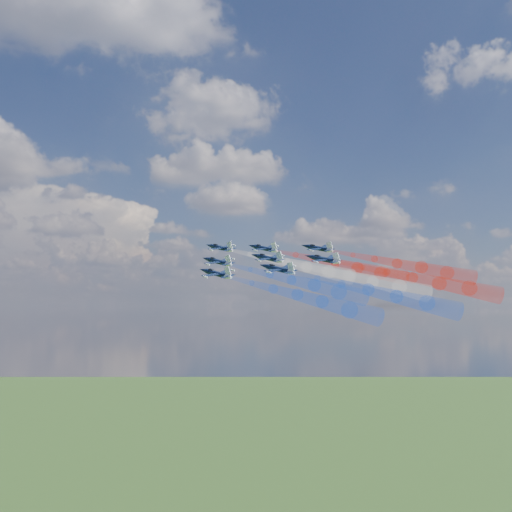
{
  "coord_description": "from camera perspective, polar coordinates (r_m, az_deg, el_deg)",
  "views": [
    {
      "loc": [
        -53.64,
        -173.71,
        124.11
      ],
      "look_at": [
        -15.03,
        1.36,
        139.73
      ],
      "focal_mm": 40.15,
      "sensor_mm": 36.0,
      "label": 1
    }
  ],
  "objects": [
    {
      "name": "trail_lead",
      "position": [
        173.38,
        3.09,
        -0.65
      ],
      "size": [
        30.62,
        41.29,
        15.62
      ],
      "primitive_type": null,
      "rotation": [
        0.23,
        -0.22,
        0.57
      ],
      "color": "white"
    },
    {
      "name": "jet_rear_left",
      "position": [
        161.1,
        2.23,
        -1.31
      ],
      "size": [
        16.9,
        17.66,
        8.86
      ],
      "primitive_type": null,
      "rotation": [
        0.23,
        -0.22,
        0.57
      ],
      "color": "black"
    },
    {
      "name": "jet_rear_right",
      "position": [
        174.24,
        6.75,
        -0.32
      ],
      "size": [
        16.9,
        17.66,
        8.86
      ],
      "primitive_type": null,
      "rotation": [
        0.23,
        -0.22,
        0.57
      ],
      "color": "black"
    },
    {
      "name": "trail_rear_left",
      "position": [
        143.97,
        11.09,
        -3.35
      ],
      "size": [
        30.62,
        41.29,
        15.62
      ],
      "primitive_type": null,
      "rotation": [
        0.23,
        -0.22,
        0.57
      ],
      "color": "blue"
    },
    {
      "name": "jet_inner_right",
      "position": [
        192.82,
        0.79,
        0.77
      ],
      "size": [
        16.9,
        17.66,
        8.86
      ],
      "primitive_type": null,
      "rotation": [
        0.23,
        -0.22,
        0.57
      ],
      "color": "black"
    },
    {
      "name": "jet_center_third",
      "position": [
        175.02,
        1.2,
        -0.21
      ],
      "size": [
        16.9,
        17.66,
        8.86
      ],
      "primitive_type": null,
      "rotation": [
        0.23,
        -0.22,
        0.57
      ],
      "color": "black"
    },
    {
      "name": "jet_inner_left",
      "position": [
        176.23,
        -3.81,
        -0.56
      ],
      "size": [
        16.9,
        17.66,
        8.86
      ],
      "primitive_type": null,
      "rotation": [
        0.23,
        -0.22,
        0.57
      ],
      "color": "black"
    },
    {
      "name": "trail_inner_right",
      "position": [
        174.56,
        7.91,
        -0.71
      ],
      "size": [
        30.62,
        41.29,
        15.62
      ],
      "primitive_type": null,
      "rotation": [
        0.23,
        -0.22,
        0.57
      ],
      "color": "red"
    },
    {
      "name": "trail_rear_right",
      "position": [
        158.85,
        15.29,
        -2.07
      ],
      "size": [
        30.62,
        41.29,
        15.62
      ],
      "primitive_type": null,
      "rotation": [
        0.23,
        -0.22,
        0.57
      ],
      "color": "red"
    },
    {
      "name": "trail_outer_right",
      "position": [
        175.47,
        13.88,
        -0.71
      ],
      "size": [
        30.62,
        41.29,
        15.62
      ],
      "primitive_type": null,
      "rotation": [
        0.23,
        -0.22,
        0.57
      ],
      "color": "red"
    },
    {
      "name": "jet_outer_left",
      "position": [
        162.17,
        -3.95,
        -1.76
      ],
      "size": [
        16.9,
        17.66,
        8.86
      ],
      "primitive_type": null,
      "rotation": [
        0.23,
        -0.22,
        0.57
      ],
      "color": "black"
    },
    {
      "name": "trail_outer_left",
      "position": [
        142.51,
        4.12,
        -3.92
      ],
      "size": [
        30.62,
        41.29,
        15.62
      ],
      "primitive_type": null,
      "rotation": [
        0.23,
        -0.22,
        0.57
      ],
      "color": "blue"
    },
    {
      "name": "trail_center_third",
      "position": [
        157.19,
        9.17,
        -1.97
      ],
      "size": [
        30.62,
        41.29,
        15.62
      ],
      "primitive_type": null,
      "rotation": [
        0.23,
        -0.22,
        0.57
      ],
      "color": "white"
    },
    {
      "name": "jet_outer_right",
      "position": [
        191.38,
        6.21,
        0.77
      ],
      "size": [
        16.9,
        17.66,
        8.86
      ],
      "primitive_type": null,
      "rotation": [
        0.23,
        -0.22,
        0.57
      ],
      "color": "black"
    },
    {
      "name": "jet_lead",
      "position": [
        193.41,
        -3.57,
        0.82
      ],
      "size": [
        16.9,
        17.66,
        8.86
      ],
      "primitive_type": null,
      "rotation": [
        0.23,
        -0.22,
        0.57
      ],
      "color": "black"
    },
    {
      "name": "trail_inner_left",
      "position": [
        156.37,
        3.55,
        -2.37
      ],
      "size": [
        30.62,
        41.29,
        15.62
      ],
      "primitive_type": null,
      "rotation": [
        0.23,
        -0.22,
        0.57
      ],
      "color": "blue"
    }
  ]
}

